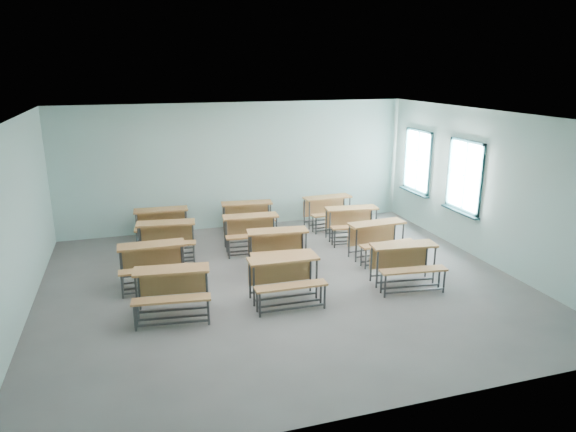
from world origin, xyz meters
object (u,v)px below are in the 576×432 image
desk_unit_r1c0 (152,259)px  desk_unit_r2c1 (251,227)px  desk_unit_r0c0 (172,285)px  desk_unit_r1c2 (379,235)px  desk_unit_r3c0 (162,221)px  desk_unit_r0c1 (285,273)px  desk_unit_r2c0 (166,235)px  desk_unit_r3c1 (247,213)px  desk_unit_r1c1 (278,244)px  desk_unit_r0c2 (405,259)px  desk_unit_r2c2 (353,219)px  desk_unit_r3c2 (329,207)px

desk_unit_r1c0 → desk_unit_r2c1: 2.63m
desk_unit_r0c0 → desk_unit_r1c2: 4.74m
desk_unit_r1c0 → desk_unit_r2c1: size_ratio=0.96×
desk_unit_r2c1 → desk_unit_r1c0: bearing=-144.9°
desk_unit_r0c0 → desk_unit_r3c0: size_ratio=1.04×
desk_unit_r0c1 → desk_unit_r3c0: bearing=116.1°
desk_unit_r2c0 → desk_unit_r3c1: same height
desk_unit_r1c1 → desk_unit_r3c1: size_ratio=1.00×
desk_unit_r2c1 → desk_unit_r3c1: bearing=85.6°
desk_unit_r2c1 → desk_unit_r3c0: bearing=152.7°
desk_unit_r0c0 → desk_unit_r1c2: same height
desk_unit_r0c0 → desk_unit_r1c0: bearing=107.2°
desk_unit_r1c0 → desk_unit_r0c2: bearing=-17.3°
desk_unit_r0c0 → desk_unit_r1c2: (4.53, 1.39, 0.00)m
desk_unit_r0c2 → desk_unit_r3c1: same height
desk_unit_r0c0 → desk_unit_r1c0: (-0.25, 1.38, 0.00)m
desk_unit_r0c2 → desk_unit_r3c0: bearing=143.6°
desk_unit_r2c2 → desk_unit_r3c1: 2.61m
desk_unit_r1c0 → desk_unit_r1c2: 4.78m
desk_unit_r3c0 → desk_unit_r3c2: size_ratio=0.99×
desk_unit_r3c1 → desk_unit_r0c0: bearing=-113.2°
desk_unit_r2c2 → desk_unit_r0c0: bearing=-142.7°
desk_unit_r2c0 → desk_unit_r2c2: same height
desk_unit_r0c1 → desk_unit_r1c0: (-2.20, 1.45, 0.00)m
desk_unit_r1c2 → desk_unit_r3c1: size_ratio=0.97×
desk_unit_r1c0 → desk_unit_r1c2: same height
desk_unit_r0c1 → desk_unit_r2c1: same height
desk_unit_r0c1 → desk_unit_r1c0: bearing=147.6°
desk_unit_r2c1 → desk_unit_r2c2: bearing=2.8°
desk_unit_r0c2 → desk_unit_r1c1: bearing=149.5°
desk_unit_r3c2 → desk_unit_r3c1: bearing=175.4°
desk_unit_r2c2 → desk_unit_r3c1: same height
desk_unit_r1c1 → desk_unit_r1c2: (2.25, -0.11, 0.00)m
desk_unit_r0c2 → desk_unit_r1c2: size_ratio=1.03×
desk_unit_r1c2 → desk_unit_r0c1: bearing=-153.7°
desk_unit_r1c1 → desk_unit_r2c1: (-0.28, 1.24, 0.00)m
desk_unit_r0c0 → desk_unit_r3c2: bearing=48.7°
desk_unit_r0c1 → desk_unit_r0c2: 2.40m
desk_unit_r2c0 → desk_unit_r3c1: (2.07, 1.15, 0.00)m
desk_unit_r1c2 → desk_unit_r2c0: size_ratio=0.97×
desk_unit_r1c0 → desk_unit_r3c1: size_ratio=0.94×
desk_unit_r1c1 → desk_unit_r2c2: bearing=34.4°
desk_unit_r0c0 → desk_unit_r2c0: (0.11, 2.77, 0.00)m
desk_unit_r1c0 → desk_unit_r2c0: size_ratio=0.93×
desk_unit_r0c1 → desk_unit_r1c0: same height
desk_unit_r0c1 → desk_unit_r0c2: same height
desk_unit_r0c0 → desk_unit_r0c2: 4.36m
desk_unit_r2c2 → desk_unit_r3c1: bearing=158.3°
desk_unit_r2c1 → desk_unit_r3c1: same height
desk_unit_r0c1 → desk_unit_r3c1: size_ratio=0.95×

